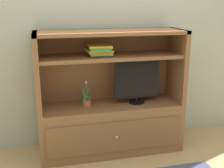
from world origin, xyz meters
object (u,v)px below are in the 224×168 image
(potted_plant, at_px, (87,102))
(media_console, at_px, (111,113))
(tv_monitor, at_px, (137,81))
(magazine_stack, at_px, (100,50))

(potted_plant, bearing_deg, media_console, 0.03)
(tv_monitor, bearing_deg, media_console, 175.44)
(tv_monitor, xyz_separation_m, magazine_stack, (-0.42, 0.01, 0.36))
(media_console, relative_size, potted_plant, 5.33)
(media_console, xyz_separation_m, potted_plant, (-0.27, -0.00, 0.16))
(tv_monitor, xyz_separation_m, potted_plant, (-0.57, 0.02, -0.21))
(potted_plant, height_order, magazine_stack, magazine_stack)
(potted_plant, distance_m, magazine_stack, 0.59)
(media_console, bearing_deg, magazine_stack, -175.27)
(tv_monitor, height_order, magazine_stack, magazine_stack)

